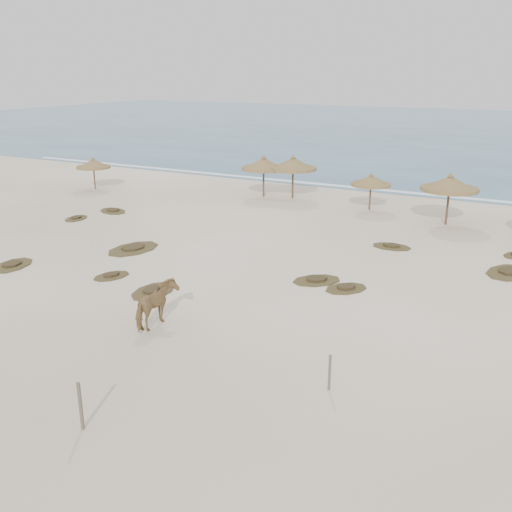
# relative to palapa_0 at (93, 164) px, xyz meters

# --- Properties ---
(ground) EXTENTS (160.00, 160.00, 0.00)m
(ground) POSITION_rel_palapa_0_xyz_m (18.89, -16.32, -1.88)
(ground) COLOR white
(ground) RESTS_ON ground
(ocean) EXTENTS (200.00, 100.00, 0.01)m
(ocean) POSITION_rel_palapa_0_xyz_m (18.89, 58.68, -1.87)
(ocean) COLOR #285078
(ocean) RESTS_ON ground
(foam_line) EXTENTS (70.00, 0.60, 0.01)m
(foam_line) POSITION_rel_palapa_0_xyz_m (18.89, 9.68, -1.87)
(foam_line) COLOR white
(foam_line) RESTS_ON ground
(palapa_0) EXTENTS (3.25, 3.25, 2.42)m
(palapa_0) POSITION_rel_palapa_0_xyz_m (0.00, 0.00, 0.00)
(palapa_0) COLOR brown
(palapa_0) RESTS_ON ground
(palapa_1) EXTENTS (4.17, 4.17, 2.97)m
(palapa_1) POSITION_rel_palapa_0_xyz_m (12.68, 3.51, 0.43)
(palapa_1) COLOR brown
(palapa_1) RESTS_ON ground
(palapa_2) EXTENTS (3.59, 3.59, 3.09)m
(palapa_2) POSITION_rel_palapa_0_xyz_m (14.74, 3.99, 0.52)
(palapa_2) COLOR brown
(palapa_2) RESTS_ON ground
(palapa_3) EXTENTS (3.17, 3.17, 2.44)m
(palapa_3) POSITION_rel_palapa_0_xyz_m (20.61, 3.13, 0.02)
(palapa_3) COLOR brown
(palapa_3) RESTS_ON ground
(palapa_4) EXTENTS (3.67, 3.67, 3.08)m
(palapa_4) POSITION_rel_palapa_0_xyz_m (25.69, 1.67, 0.52)
(palapa_4) COLOR brown
(palapa_4) RESTS_ON ground
(horse) EXTENTS (0.99, 1.94, 1.60)m
(horse) POSITION_rel_palapa_0_xyz_m (19.29, -17.54, -1.08)
(horse) COLOR #9B7946
(horse) RESTS_ON ground
(fence_post_near) EXTENTS (0.12, 0.12, 1.33)m
(fence_post_near) POSITION_rel_palapa_0_xyz_m (21.36, -23.35, -1.21)
(fence_post_near) COLOR #65594C
(fence_post_near) RESTS_ON ground
(fence_post_far) EXTENTS (0.08, 0.08, 1.10)m
(fence_post_far) POSITION_rel_palapa_0_xyz_m (26.21, -18.67, -1.33)
(fence_post_far) COLOR #65594C
(fence_post_far) RESTS_ON ground
(scrub_0) EXTENTS (1.96, 2.55, 0.16)m
(scrub_0) POSITION_rel_palapa_0_xyz_m (9.35, -15.48, -1.83)
(scrub_0) COLOR brown
(scrub_0) RESTS_ON ground
(scrub_1) EXTENTS (2.31, 3.19, 0.16)m
(scrub_1) POSITION_rel_palapa_0_xyz_m (12.63, -10.82, -1.83)
(scrub_1) COLOR brown
(scrub_1) RESTS_ON ground
(scrub_2) EXTENTS (1.58, 1.91, 0.16)m
(scrub_2) POSITION_rel_palapa_0_xyz_m (14.39, -14.42, -1.83)
(scrub_2) COLOR brown
(scrub_2) RESTS_ON ground
(scrub_3) EXTENTS (2.50, 2.50, 0.16)m
(scrub_3) POSITION_rel_palapa_0_xyz_m (22.58, -10.69, -1.83)
(scrub_3) COLOR brown
(scrub_3) RESTS_ON ground
(scrub_4) EXTENTS (2.10, 2.21, 0.16)m
(scrub_4) POSITION_rel_palapa_0_xyz_m (24.02, -11.01, -1.83)
(scrub_4) COLOR brown
(scrub_4) RESTS_ON ground
(scrub_5) EXTENTS (2.58, 3.14, 0.16)m
(scrub_5) POSITION_rel_palapa_0_xyz_m (29.82, -5.69, -1.83)
(scrub_5) COLOR brown
(scrub_5) RESTS_ON ground
(scrub_6) EXTENTS (2.49, 2.05, 0.16)m
(scrub_6) POSITION_rel_palapa_0_xyz_m (6.23, -5.08, -1.83)
(scrub_6) COLOR brown
(scrub_6) RESTS_ON ground
(scrub_7) EXTENTS (2.02, 1.35, 0.16)m
(scrub_7) POSITION_rel_palapa_0_xyz_m (24.10, -4.31, -1.83)
(scrub_7) COLOR brown
(scrub_7) RESTS_ON ground
(scrub_8) EXTENTS (1.50, 1.95, 0.16)m
(scrub_8) POSITION_rel_palapa_0_xyz_m (5.54, -7.59, -1.83)
(scrub_8) COLOR brown
(scrub_8) RESTS_ON ground
(scrub_9) EXTENTS (1.49, 2.26, 0.16)m
(scrub_9) POSITION_rel_palapa_0_xyz_m (17.13, -15.01, -1.83)
(scrub_9) COLOR brown
(scrub_9) RESTS_ON ground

